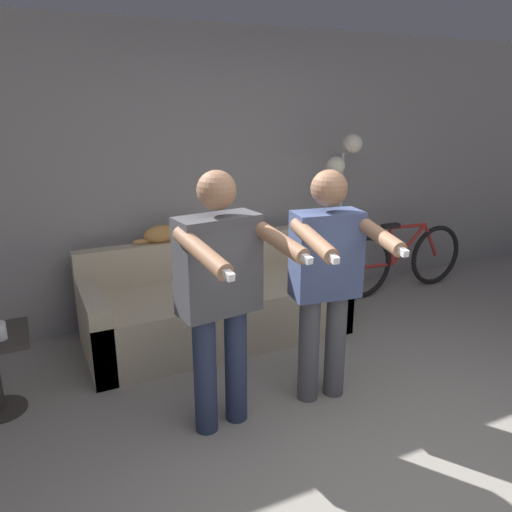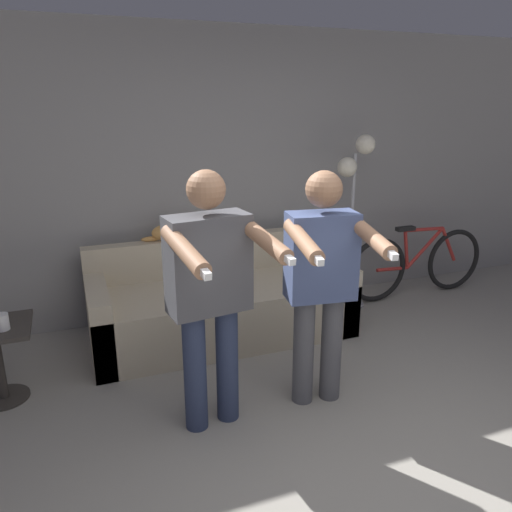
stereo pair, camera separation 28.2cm
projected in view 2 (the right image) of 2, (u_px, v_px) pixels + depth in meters
ground_plane at (384, 506)px, 2.53m from camera, size 16.00×16.00×0.00m
wall_back at (219, 176)px, 4.60m from camera, size 10.00×0.05×2.60m
couch at (221, 305)px, 4.31m from camera, size 2.19×0.90×0.80m
person_left at (210, 286)px, 2.90m from camera, size 0.60×0.72×1.61m
person_right at (322, 275)px, 3.16m from camera, size 0.57×0.72×1.57m
cat at (171, 231)px, 4.32m from camera, size 0.43×0.12×0.17m
floor_lamp at (354, 185)px, 4.67m from camera, size 0.36×0.33×1.67m
cup at (2, 322)px, 3.22m from camera, size 0.09×0.09×0.11m
bicycle at (417, 263)px, 5.17m from camera, size 1.63×0.07×0.76m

